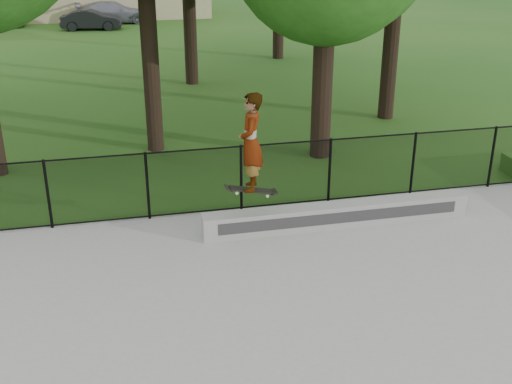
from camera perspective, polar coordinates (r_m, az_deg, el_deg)
grind_ledge at (r=13.40m, az=7.27°, el=-2.02°), size 5.66×0.40×0.48m
car_b at (r=39.16m, az=-14.44°, el=14.60°), size 3.19×1.53×1.12m
car_c at (r=41.41m, az=-12.57°, el=15.32°), size 4.06×1.80×1.28m
skater_airborne at (r=12.02m, az=-0.46°, el=4.32°), size 0.83×0.78×2.06m
chainlink_fence at (r=13.80m, az=-1.33°, el=1.26°), size 16.06×0.06×1.50m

